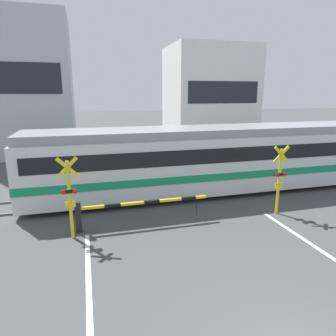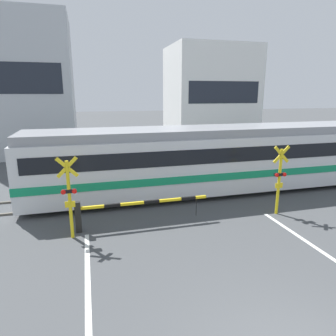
{
  "view_description": "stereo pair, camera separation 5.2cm",
  "coord_description": "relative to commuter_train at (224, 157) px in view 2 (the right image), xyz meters",
  "views": [
    {
      "loc": [
        -3.26,
        -3.14,
        4.64
      ],
      "look_at": [
        0.0,
        8.62,
        1.6
      ],
      "focal_mm": 32.0,
      "sensor_mm": 36.0,
      "label": 1
    },
    {
      "loc": [
        -3.21,
        -3.15,
        4.64
      ],
      "look_at": [
        0.0,
        8.62,
        1.6
      ],
      "focal_mm": 32.0,
      "sensor_mm": 36.0,
      "label": 2
    }
  ],
  "objects": [
    {
      "name": "rail_track_far",
      "position": [
        -3.14,
        0.72,
        -1.63
      ],
      "size": [
        50.0,
        0.1,
        0.08
      ],
      "color": "#5B564C",
      "rests_on": "ground_plane"
    },
    {
      "name": "pedestrian",
      "position": [
        -3.79,
        5.55,
        -0.7
      ],
      "size": [
        0.38,
        0.22,
        1.69
      ],
      "color": "#33384C",
      "rests_on": "ground_plane"
    },
    {
      "name": "crossing_barrier_near",
      "position": [
        -5.45,
        -2.99,
        -0.95
      ],
      "size": [
        4.76,
        0.2,
        1.1
      ],
      "color": "black",
      "rests_on": "ground_plane"
    },
    {
      "name": "building_left_of_street",
      "position": [
        -10.73,
        12.49,
        3.46
      ],
      "size": [
        7.15,
        5.74,
        10.26
      ],
      "color": "#B2B7BC",
      "rests_on": "ground_plane"
    },
    {
      "name": "rail_track_near",
      "position": [
        -3.14,
        -0.72,
        -1.63
      ],
      "size": [
        50.0,
        0.1,
        0.08
      ],
      "color": "#5B564C",
      "rests_on": "ground_plane"
    },
    {
      "name": "building_right_of_street",
      "position": [
        4.48,
        12.49,
        2.63
      ],
      "size": [
        7.19,
        5.74,
        8.61
      ],
      "color": "white",
      "rests_on": "ground_plane"
    },
    {
      "name": "crossing_signal_left",
      "position": [
        -7.01,
        -3.36,
        -0.17
      ],
      "size": [
        0.68,
        0.15,
        2.74
      ],
      "color": "yellow",
      "rests_on": "ground_plane"
    },
    {
      "name": "crossing_signal_right",
      "position": [
        0.74,
        -3.36,
        -0.17
      ],
      "size": [
        0.68,
        0.15,
        2.74
      ],
      "color": "yellow",
      "rests_on": "ground_plane"
    },
    {
      "name": "crossing_barrier_far",
      "position": [
        -0.82,
        2.98,
        -0.95
      ],
      "size": [
        4.76,
        0.2,
        1.1
      ],
      "color": "black",
      "rests_on": "ground_plane"
    },
    {
      "name": "commuter_train",
      "position": [
        0.0,
        0.0,
        0.0
      ],
      "size": [
        18.4,
        3.0,
        3.12
      ],
      "color": "silver",
      "rests_on": "ground_plane"
    }
  ]
}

